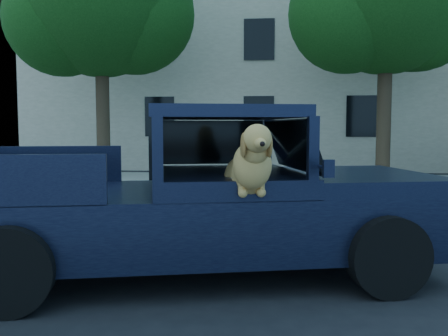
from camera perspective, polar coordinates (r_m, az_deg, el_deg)
The scene contains 6 objects.
ground at distance 6.82m, azimuth -8.11°, elevation -10.49°, with size 120.00×120.00×0.00m, color black.
far_sidewalk at distance 15.76m, azimuth -0.15°, elevation -1.51°, with size 60.00×4.00×0.15m, color gray.
lane_stripes at distance 9.96m, azimuth 8.00°, elevation -5.61°, with size 21.60×0.14×0.01m, color silver, non-canonical shape.
street_tree_left at distance 17.39m, azimuth -13.78°, elevation 17.64°, with size 6.00×5.20×8.60m.
building_main at distance 23.09m, azimuth 9.32°, elevation 11.41°, with size 26.00×6.00×9.00m, color beige.
pickup_truck at distance 6.02m, azimuth -3.79°, elevation -5.84°, with size 5.97×3.51×2.01m.
Camera 1 is at (1.58, -6.39, 1.78)m, focal length 40.00 mm.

